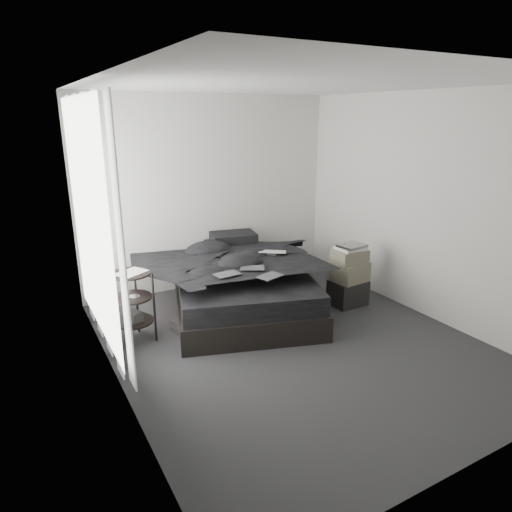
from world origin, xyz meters
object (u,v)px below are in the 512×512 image
side_stand (133,308)px  box_lower (348,292)px  bed (242,299)px  laptop (272,248)px

side_stand → box_lower: size_ratio=1.78×
bed → laptop: laptop is taller
side_stand → laptop: bearing=3.5°
bed → box_lower: (1.26, -0.50, 0.02)m
bed → laptop: (0.39, -0.07, 0.63)m
side_stand → box_lower: side_stand is taller
bed → box_lower: box_lower is taller
bed → box_lower: 1.36m
laptop → box_lower: size_ratio=0.78×
bed → box_lower: bearing=-4.0°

